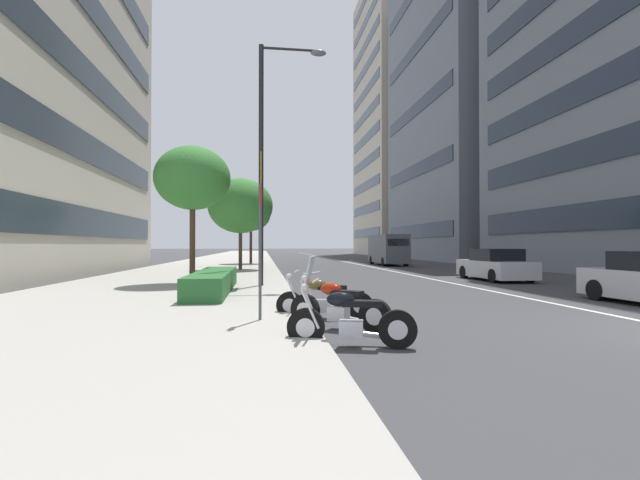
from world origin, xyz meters
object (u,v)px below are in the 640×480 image
at_px(motorcycle_far_end_row, 348,320).
at_px(street_lamp_with_banners, 270,144).
at_px(motorcycle_second_in_row, 338,308).
at_px(street_tree_mid_sidewalk, 240,206).
at_px(motorcycle_mid_row, 323,301).
at_px(car_lead_in_lane, 495,266).
at_px(delivery_van_ahead, 388,249).
at_px(street_tree_near_plaza_corner, 251,215).
at_px(street_tree_far_plaza, 193,179).
at_px(parking_sign_by_curb, 260,238).

distance_m(motorcycle_far_end_row, street_lamp_with_banners, 10.71).
xyz_separation_m(motorcycle_second_in_row, street_tree_mid_sidewalk, (18.86, 2.80, 3.66)).
bearing_deg(street_lamp_with_banners, street_tree_mid_sidewalk, 8.47).
relative_size(motorcycle_mid_row, car_lead_in_lane, 0.51).
distance_m(motorcycle_second_in_row, street_tree_mid_sidewalk, 19.41).
distance_m(delivery_van_ahead, street_lamp_with_banners, 21.40).
relative_size(motorcycle_second_in_row, street_tree_near_plaza_corner, 0.34).
xyz_separation_m(delivery_van_ahead, street_tree_mid_sidewalk, (-7.53, 11.63, 2.73)).
bearing_deg(delivery_van_ahead, street_tree_far_plaza, 143.40).
xyz_separation_m(motorcycle_second_in_row, street_lamp_with_banners, (7.91, 1.17, 5.02)).
relative_size(motorcycle_far_end_row, car_lead_in_lane, 0.49).
bearing_deg(motorcycle_mid_row, motorcycle_far_end_row, 102.98).
bearing_deg(street_lamp_with_banners, car_lead_in_lane, -75.15).
distance_m(motorcycle_far_end_row, street_tree_far_plaza, 12.21).
height_order(motorcycle_far_end_row, street_tree_mid_sidewalk, street_tree_mid_sidewalk).
distance_m(street_lamp_with_banners, street_tree_far_plaza, 3.54).
distance_m(motorcycle_second_in_row, street_tree_far_plaza, 10.94).
bearing_deg(parking_sign_by_curb, motorcycle_second_in_row, -105.39).
relative_size(car_lead_in_lane, parking_sign_by_curb, 1.55).
bearing_deg(street_tree_mid_sidewalk, motorcycle_second_in_row, -171.54).
xyz_separation_m(motorcycle_far_end_row, car_lead_in_lane, (12.20, -9.46, 0.24)).
height_order(delivery_van_ahead, street_tree_near_plaza_corner, street_tree_near_plaza_corner).
xyz_separation_m(street_tree_far_plaza, street_tree_near_plaza_corner, (18.19, -1.82, -0.14)).
relative_size(motorcycle_far_end_row, street_tree_mid_sidewalk, 0.37).
distance_m(street_tree_far_plaza, street_tree_mid_sidewalk, 9.64).
bearing_deg(street_lamp_with_banners, motorcycle_mid_row, -170.88).
bearing_deg(car_lead_in_lane, street_tree_mid_sidewalk, 56.30).
distance_m(motorcycle_second_in_row, parking_sign_by_curb, 2.07).
relative_size(motorcycle_far_end_row, motorcycle_mid_row, 0.96).
height_order(street_lamp_with_banners, street_tree_mid_sidewalk, street_lamp_with_banners).
bearing_deg(motorcycle_mid_row, delivery_van_ahead, -97.05).
bearing_deg(street_tree_mid_sidewalk, motorcycle_mid_row, -171.28).
bearing_deg(street_tree_far_plaza, motorcycle_far_end_row, -159.11).
bearing_deg(street_tree_mid_sidewalk, street_lamp_with_banners, -171.53).
height_order(motorcycle_far_end_row, parking_sign_by_curb, parking_sign_by_curb).
xyz_separation_m(motorcycle_far_end_row, motorcycle_mid_row, (2.74, 0.02, -0.03)).
xyz_separation_m(car_lead_in_lane, delivery_van_ahead, (15.68, 0.55, 0.67)).
bearing_deg(motorcycle_far_end_row, car_lead_in_lane, -112.99).
bearing_deg(car_lead_in_lane, street_tree_near_plaza_corner, 35.08).
height_order(car_lead_in_lane, delivery_van_ahead, delivery_van_ahead).
distance_m(parking_sign_by_curb, street_tree_near_plaza_corner, 27.22).
bearing_deg(motorcycle_second_in_row, car_lead_in_lane, -93.30).
xyz_separation_m(car_lead_in_lane, street_tree_near_plaza_corner, (16.80, 11.77, 3.48)).
xyz_separation_m(motorcycle_mid_row, parking_sign_by_curb, (-0.83, 1.40, 1.38)).
bearing_deg(street_tree_near_plaza_corner, motorcycle_mid_row, -175.03).
bearing_deg(street_tree_near_plaza_corner, car_lead_in_lane, -145.00).
bearing_deg(motorcycle_second_in_row, parking_sign_by_curb, 22.52).
distance_m(delivery_van_ahead, street_tree_near_plaza_corner, 11.62).
relative_size(delivery_van_ahead, street_tree_mid_sidewalk, 1.05).
xyz_separation_m(motorcycle_mid_row, car_lead_in_lane, (9.47, -9.48, 0.27)).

